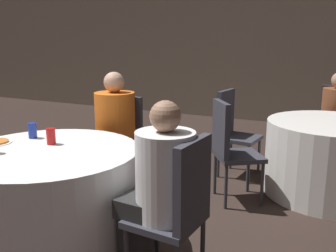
{
  "coord_description": "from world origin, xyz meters",
  "views": [
    {
      "loc": [
        1.78,
        -1.82,
        1.48
      ],
      "look_at": [
        0.51,
        0.75,
        0.82
      ],
      "focal_mm": 40.0,
      "sensor_mm": 36.0,
      "label": 1
    }
  ],
  "objects_px": {
    "soda_can_red": "(51,136)",
    "chair_far_southwest": "(229,143)",
    "chair_far_west": "(232,126)",
    "chair_far_north": "(336,119)",
    "table_far": "(331,158)",
    "person_orange_shirt": "(113,134)",
    "soda_can_blue": "(32,131)",
    "chair_near_north": "(121,137)",
    "table_near": "(51,197)",
    "chair_near_east": "(180,203)",
    "person_white_shirt": "(156,193)",
    "person_floral_shirt": "(336,120)"
  },
  "relations": [
    {
      "from": "table_near",
      "to": "soda_can_red",
      "type": "distance_m",
      "value": 0.45
    },
    {
      "from": "table_near",
      "to": "chair_far_north",
      "type": "height_order",
      "value": "chair_far_north"
    },
    {
      "from": "chair_far_west",
      "to": "chair_far_north",
      "type": "height_order",
      "value": "same"
    },
    {
      "from": "table_far",
      "to": "chair_far_north",
      "type": "relative_size",
      "value": 1.3
    },
    {
      "from": "table_far",
      "to": "chair_far_southwest",
      "type": "bearing_deg",
      "value": -144.34
    },
    {
      "from": "table_near",
      "to": "person_floral_shirt",
      "type": "height_order",
      "value": "person_floral_shirt"
    },
    {
      "from": "person_orange_shirt",
      "to": "soda_can_blue",
      "type": "relative_size",
      "value": 9.83
    },
    {
      "from": "person_orange_shirt",
      "to": "soda_can_red",
      "type": "bearing_deg",
      "value": 84.51
    },
    {
      "from": "chair_near_east",
      "to": "person_floral_shirt",
      "type": "distance_m",
      "value": 2.93
    },
    {
      "from": "soda_can_red",
      "to": "table_far",
      "type": "bearing_deg",
      "value": 43.79
    },
    {
      "from": "chair_near_east",
      "to": "soda_can_red",
      "type": "xyz_separation_m",
      "value": [
        -1.15,
        0.2,
        0.22
      ]
    },
    {
      "from": "chair_near_east",
      "to": "soda_can_red",
      "type": "relative_size",
      "value": 7.78
    },
    {
      "from": "soda_can_red",
      "to": "chair_far_southwest",
      "type": "bearing_deg",
      "value": 49.2
    },
    {
      "from": "chair_near_north",
      "to": "person_floral_shirt",
      "type": "bearing_deg",
      "value": -141.86
    },
    {
      "from": "table_far",
      "to": "chair_far_southwest",
      "type": "relative_size",
      "value": 1.3
    },
    {
      "from": "chair_far_north",
      "to": "soda_can_blue",
      "type": "relative_size",
      "value": 7.78
    },
    {
      "from": "person_orange_shirt",
      "to": "person_floral_shirt",
      "type": "bearing_deg",
      "value": -139.18
    },
    {
      "from": "chair_far_west",
      "to": "person_floral_shirt",
      "type": "distance_m",
      "value": 1.27
    },
    {
      "from": "chair_far_west",
      "to": "table_near",
      "type": "bearing_deg",
      "value": -14.13
    },
    {
      "from": "soda_can_blue",
      "to": "person_floral_shirt",
      "type": "bearing_deg",
      "value": 50.76
    },
    {
      "from": "chair_near_north",
      "to": "chair_far_north",
      "type": "xyz_separation_m",
      "value": [
        1.84,
        1.88,
        0.0
      ]
    },
    {
      "from": "table_near",
      "to": "soda_can_red",
      "type": "height_order",
      "value": "soda_can_red"
    },
    {
      "from": "chair_far_west",
      "to": "chair_far_southwest",
      "type": "xyz_separation_m",
      "value": [
        0.19,
        -0.71,
        0.0
      ]
    },
    {
      "from": "person_orange_shirt",
      "to": "table_near",
      "type": "bearing_deg",
      "value": 90.0
    },
    {
      "from": "chair_near_east",
      "to": "person_white_shirt",
      "type": "height_order",
      "value": "person_white_shirt"
    },
    {
      "from": "person_floral_shirt",
      "to": "soda_can_red",
      "type": "bearing_deg",
      "value": 54.29
    },
    {
      "from": "table_far",
      "to": "chair_far_west",
      "type": "relative_size",
      "value": 1.3
    },
    {
      "from": "chair_far_north",
      "to": "table_far",
      "type": "bearing_deg",
      "value": 90.0
    },
    {
      "from": "chair_near_north",
      "to": "person_orange_shirt",
      "type": "xyz_separation_m",
      "value": [
        0.01,
        -0.16,
        0.06
      ]
    },
    {
      "from": "chair_near_east",
      "to": "chair_far_west",
      "type": "relative_size",
      "value": 1.0
    },
    {
      "from": "chair_near_east",
      "to": "person_white_shirt",
      "type": "bearing_deg",
      "value": 90.0
    },
    {
      "from": "table_far",
      "to": "person_white_shirt",
      "type": "bearing_deg",
      "value": -113.9
    },
    {
      "from": "soda_can_blue",
      "to": "soda_can_red",
      "type": "xyz_separation_m",
      "value": [
        0.26,
        -0.07,
        0.0
      ]
    },
    {
      "from": "chair_far_southwest",
      "to": "chair_far_north",
      "type": "height_order",
      "value": "same"
    },
    {
      "from": "chair_near_north",
      "to": "chair_near_east",
      "type": "relative_size",
      "value": 1.0
    },
    {
      "from": "table_far",
      "to": "chair_far_north",
      "type": "distance_m",
      "value": 1.05
    },
    {
      "from": "chair_near_north",
      "to": "chair_near_east",
      "type": "distance_m",
      "value": 1.61
    },
    {
      "from": "chair_near_east",
      "to": "table_far",
      "type": "bearing_deg",
      "value": -15.85
    },
    {
      "from": "table_near",
      "to": "chair_far_west",
      "type": "height_order",
      "value": "chair_far_west"
    },
    {
      "from": "chair_far_north",
      "to": "soda_can_red",
      "type": "xyz_separation_m",
      "value": [
        -1.84,
        -2.81,
        0.22
      ]
    },
    {
      "from": "person_white_shirt",
      "to": "table_near",
      "type": "bearing_deg",
      "value": 90.0
    },
    {
      "from": "chair_near_north",
      "to": "chair_far_west",
      "type": "height_order",
      "value": "same"
    },
    {
      "from": "chair_far_north",
      "to": "person_floral_shirt",
      "type": "distance_m",
      "value": 0.17
    },
    {
      "from": "chair_far_southwest",
      "to": "person_orange_shirt",
      "type": "xyz_separation_m",
      "value": [
        -1.0,
        -0.4,
        0.06
      ]
    },
    {
      "from": "chair_far_north",
      "to": "soda_can_red",
      "type": "relative_size",
      "value": 7.78
    },
    {
      "from": "person_floral_shirt",
      "to": "soda_can_red",
      "type": "relative_size",
      "value": 9.23
    },
    {
      "from": "table_near",
      "to": "person_white_shirt",
      "type": "relative_size",
      "value": 1.12
    },
    {
      "from": "person_orange_shirt",
      "to": "chair_near_north",
      "type": "bearing_deg",
      "value": -90.0
    },
    {
      "from": "person_orange_shirt",
      "to": "person_white_shirt",
      "type": "distance_m",
      "value": 1.37
    },
    {
      "from": "chair_far_west",
      "to": "chair_far_north",
      "type": "distance_m",
      "value": 1.37
    }
  ]
}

